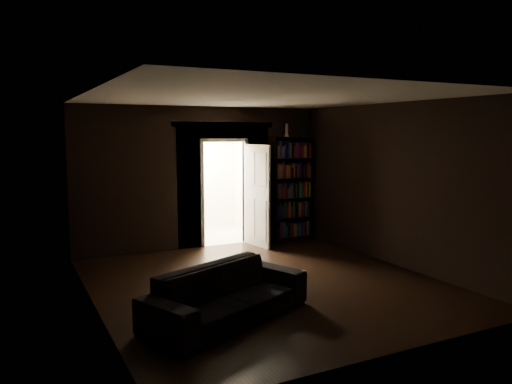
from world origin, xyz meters
The scene contains 9 objects.
ground centered at (0.00, 0.00, 0.00)m, with size 5.50×5.50×0.00m, color black.
room_walls centered at (-0.01, 1.07, 1.68)m, with size 5.02×5.61×2.84m.
kitchen_alcove centered at (0.50, 3.87, 1.21)m, with size 2.20×1.80×2.60m.
sofa centered at (-1.10, -1.06, 0.42)m, with size 2.20×0.95×0.85m, color black.
bookshelf centered at (1.95, 2.55, 1.10)m, with size 0.90×0.32×2.20m, color black.
refrigerator centered at (0.00, 4.03, 0.82)m, with size 0.74×0.68×1.65m, color white.
door centered at (1.02, 2.31, 1.02)m, with size 0.85×0.05×2.05m, color silver.
figurine centered at (1.80, 2.47, 2.34)m, with size 0.09×0.09×0.27m, color silver.
bottles centered at (0.00, 4.03, 1.78)m, with size 0.62×0.08×0.25m, color black.
Camera 1 is at (-3.47, -6.53, 2.30)m, focal length 35.00 mm.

